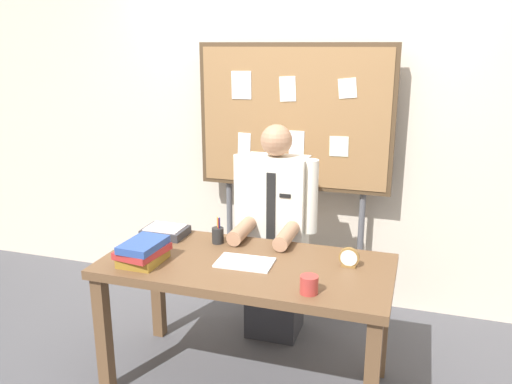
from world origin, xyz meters
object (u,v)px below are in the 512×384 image
at_px(desk, 246,278).
at_px(bulletin_board, 294,122).
at_px(book_stack, 143,252).
at_px(desk_clock, 349,258).
at_px(pen_holder, 218,235).
at_px(paper_tray, 165,231).
at_px(open_notebook, 244,262).
at_px(coffee_mug, 309,285).
at_px(person, 275,241).

xyz_separation_m(desk, bulletin_board, (-0.00, 1.03, 0.72)).
xyz_separation_m(book_stack, desk_clock, (1.07, 0.29, -0.01)).
distance_m(bulletin_board, pen_holder, 1.03).
height_order(desk, paper_tray, paper_tray).
distance_m(bulletin_board, desk_clock, 1.22).
xyz_separation_m(open_notebook, desk_clock, (0.55, 0.13, 0.04)).
relative_size(desk, coffee_mug, 17.82).
bearing_deg(book_stack, coffee_mug, -4.78).
xyz_separation_m(bulletin_board, coffee_mug, (0.40, -1.29, -0.58)).
relative_size(book_stack, pen_holder, 1.83).
relative_size(desk_clock, coffee_mug, 1.23).
height_order(person, pen_holder, person).
bearing_deg(book_stack, desk_clock, 15.01).
bearing_deg(bulletin_board, desk, -89.99).
relative_size(open_notebook, coffee_mug, 3.44).
height_order(desk, desk_clock, desk_clock).
bearing_deg(paper_tray, pen_holder, -2.28).
height_order(book_stack, desk_clock, book_stack).
height_order(bulletin_board, open_notebook, bulletin_board).
distance_m(bulletin_board, paper_tray, 1.17).
height_order(desk, person, person).
bearing_deg(person, desk, -90.00).
bearing_deg(coffee_mug, desk_clock, 69.36).
bearing_deg(desk_clock, paper_tray, 173.85).
distance_m(desk_clock, coffee_mug, 0.39).
bearing_deg(paper_tray, book_stack, -78.97).
distance_m(book_stack, paper_tray, 0.42).
relative_size(person, book_stack, 4.88).
bearing_deg(book_stack, pen_holder, 55.17).
bearing_deg(person, pen_holder, -124.94).
relative_size(bulletin_board, book_stack, 6.54).
bearing_deg(pen_holder, desk_clock, -7.86).
height_order(book_stack, open_notebook, book_stack).
bearing_deg(coffee_mug, pen_holder, 144.15).
distance_m(desk, desk_clock, 0.57).
bearing_deg(coffee_mug, person, 115.83).
bearing_deg(bulletin_board, book_stack, -113.56).
bearing_deg(open_notebook, person, 89.63).
height_order(open_notebook, pen_holder, pen_holder).
height_order(bulletin_board, book_stack, bulletin_board).
distance_m(person, book_stack, 0.94).
bearing_deg(coffee_mug, desk, 147.71).
xyz_separation_m(book_stack, open_notebook, (0.52, 0.16, -0.06)).
bearing_deg(open_notebook, coffee_mug, -29.98).
distance_m(pen_holder, paper_tray, 0.36).
distance_m(desk, coffee_mug, 0.50).
bearing_deg(coffee_mug, open_notebook, 150.02).
distance_m(coffee_mug, paper_tray, 1.12).
relative_size(bulletin_board, desk_clock, 17.56).
height_order(open_notebook, paper_tray, paper_tray).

